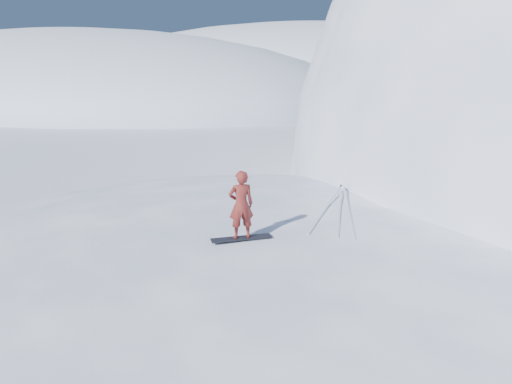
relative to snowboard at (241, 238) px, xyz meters
The scene contains 8 objects.
ground 3.55m from the snowboard, 33.87° to the right, with size 400.00×400.00×0.00m, color white.
near_ridge 4.27m from the snowboard, 26.09° to the left, with size 36.00×28.00×4.80m, color white.
far_ridge_a 89.64m from the snowboard, 139.20° to the left, with size 120.00×70.00×28.00m, color white.
far_ridge_c 114.98m from the snowboard, 109.22° to the left, with size 140.00×90.00×36.00m, color white.
wind_bumps 2.97m from the snowboard, 22.60° to the left, with size 16.00×14.40×1.00m.
snowboard is the anchor object (origin of this frame).
snowboarder 0.97m from the snowboard, ahead, with size 0.70×0.46×1.92m, color maroon.
board_tracks 4.39m from the snowboard, 66.69° to the left, with size 1.90×5.98×0.04m.
Camera 1 is at (3.10, -9.27, 7.06)m, focal length 32.00 mm.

